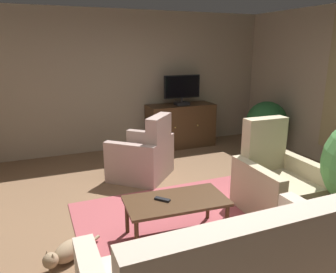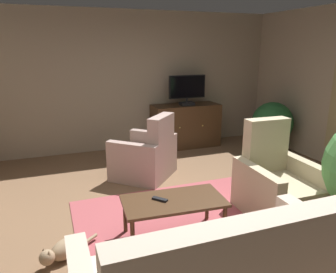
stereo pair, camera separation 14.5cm
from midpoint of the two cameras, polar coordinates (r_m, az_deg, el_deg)
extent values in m
cube|color=brown|center=(4.08, 2.15, -14.02)|extent=(6.70, 6.54, 0.04)
cube|color=gray|center=(6.45, -9.13, 9.49)|extent=(6.70, 0.10, 2.67)
cube|color=#9E474C|center=(4.01, 2.61, -14.15)|extent=(2.61, 1.85, 0.01)
cube|color=black|center=(6.75, 1.57, -1.38)|extent=(1.31, 0.48, 0.06)
cube|color=#422B19|center=(6.65, 1.59, 1.96)|extent=(1.37, 0.54, 0.87)
sphere|color=tan|center=(6.28, 0.62, 1.57)|extent=(0.03, 0.03, 0.03)
sphere|color=tan|center=(6.49, 4.62, 1.97)|extent=(0.03, 0.03, 0.03)
cube|color=black|center=(6.51, 1.80, 5.84)|extent=(0.27, 0.20, 0.06)
cylinder|color=black|center=(6.50, 1.81, 6.45)|extent=(0.04, 0.04, 0.08)
cube|color=black|center=(6.46, 1.83, 8.77)|extent=(0.76, 0.05, 0.45)
cube|color=black|center=(6.43, 1.94, 8.75)|extent=(0.72, 0.01, 0.41)
cube|color=#422B19|center=(3.48, 0.23, -11.28)|extent=(1.11, 0.63, 0.03)
cylinder|color=#422B19|center=(3.93, 5.99, -11.63)|extent=(0.04, 0.04, 0.41)
cylinder|color=#422B19|center=(3.67, -8.39, -13.78)|extent=(0.04, 0.04, 0.41)
cylinder|color=#422B19|center=(3.57, 9.13, -14.75)|extent=(0.04, 0.04, 0.41)
cylinder|color=#422B19|center=(3.29, -6.86, -17.56)|extent=(0.04, 0.04, 0.41)
cube|color=black|center=(3.45, -2.23, -11.02)|extent=(0.15, 0.16, 0.02)
cube|color=#C6B29E|center=(2.24, 12.68, -20.32)|extent=(1.75, 0.20, 0.53)
cube|color=#C6B29E|center=(3.19, 23.47, -17.46)|extent=(0.15, 0.85, 0.65)
cube|color=slate|center=(2.36, 4.61, -22.18)|extent=(0.37, 0.15, 0.36)
cube|color=#A3897F|center=(5.15, -5.61, -4.68)|extent=(1.00, 0.99, 0.44)
cube|color=#A3897F|center=(4.87, -2.46, 0.42)|extent=(0.55, 0.57, 0.57)
cube|color=#A3897F|center=(4.81, -7.56, -4.97)|extent=(0.68, 0.64, 0.64)
cube|color=#A3897F|center=(5.43, -3.95, -2.44)|extent=(0.68, 0.64, 0.64)
cube|color=tan|center=(4.25, 18.01, -9.86)|extent=(0.59, 0.92, 0.45)
cube|color=tan|center=(4.32, 15.64, -1.25)|extent=(0.57, 0.19, 0.68)
cube|color=tan|center=(4.43, 21.66, -7.76)|extent=(0.15, 0.91, 0.65)
cube|color=tan|center=(4.01, 14.20, -9.55)|extent=(0.15, 0.91, 0.65)
cylinder|color=slate|center=(6.67, 16.05, -1.38)|extent=(0.37, 0.37, 0.24)
sphere|color=#235B2D|center=(6.56, 16.35, 2.55)|extent=(0.78, 0.78, 0.78)
ellipsoid|color=#937A5B|center=(3.46, -18.33, -18.61)|extent=(0.38, 0.35, 0.19)
sphere|color=#937A5B|center=(3.34, -21.25, -19.71)|extent=(0.14, 0.14, 0.14)
cone|color=#937A5B|center=(3.27, -20.92, -19.00)|extent=(0.04, 0.04, 0.04)
cone|color=#937A5B|center=(3.33, -21.80, -18.50)|extent=(0.04, 0.04, 0.04)
cylinder|color=#937A5B|center=(3.60, -14.55, -17.54)|extent=(0.20, 0.16, 0.04)
camera|label=1|loc=(0.07, -91.06, -0.29)|focal=34.59mm
camera|label=2|loc=(0.07, 88.94, 0.29)|focal=34.59mm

